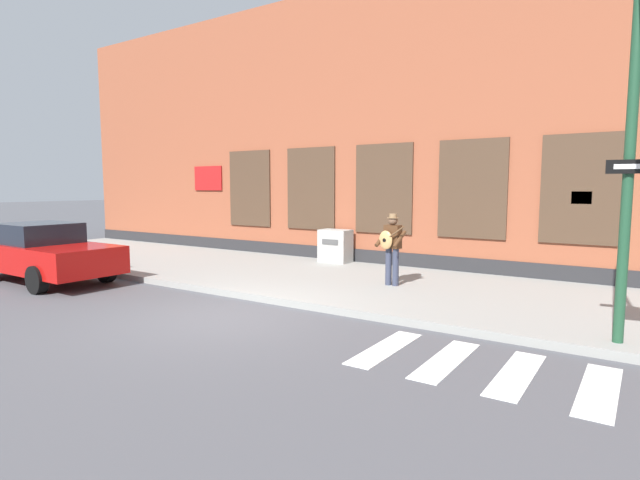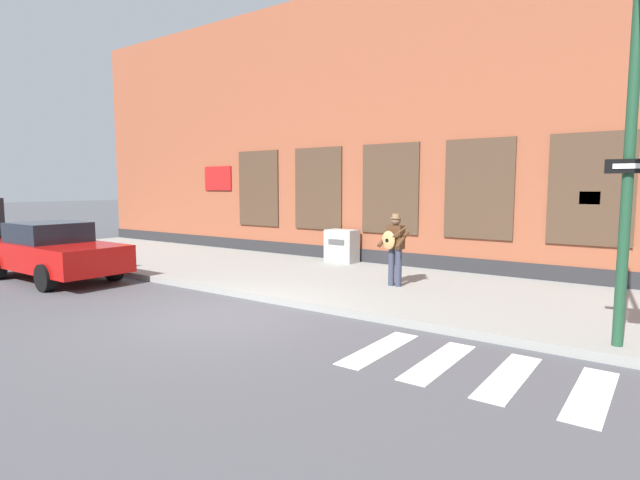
{
  "view_description": "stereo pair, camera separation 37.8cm",
  "coord_description": "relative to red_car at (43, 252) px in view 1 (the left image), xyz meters",
  "views": [
    {
      "loc": [
        6.62,
        -6.71,
        2.46
      ],
      "look_at": [
        1.1,
        1.63,
        1.4
      ],
      "focal_mm": 28.0,
      "sensor_mm": 36.0,
      "label": 1
    },
    {
      "loc": [
        6.93,
        -6.49,
        2.46
      ],
      "look_at": [
        1.1,
        1.63,
        1.4
      ],
      "focal_mm": 28.0,
      "sensor_mm": 36.0,
      "label": 2
    }
  ],
  "objects": [
    {
      "name": "ground_plane",
      "position": [
        6.49,
        -0.03,
        -0.77
      ],
      "size": [
        160.0,
        160.0,
        0.0
      ],
      "primitive_type": "plane",
      "color": "#4C4C51"
    },
    {
      "name": "sidewalk",
      "position": [
        6.49,
        3.99,
        -0.69
      ],
      "size": [
        28.0,
        5.4,
        0.15
      ],
      "color": "gray",
      "rests_on": "ground"
    },
    {
      "name": "building_backdrop",
      "position": [
        6.49,
        8.69,
        3.47
      ],
      "size": [
        28.0,
        4.06,
        8.5
      ],
      "color": "brown",
      "rests_on": "ground"
    },
    {
      "name": "crosswalk",
      "position": [
        12.25,
        -0.01,
        -0.76
      ],
      "size": [
        5.2,
        1.9,
        0.01
      ],
      "color": "silver",
      "rests_on": "ground"
    },
    {
      "name": "red_car",
      "position": [
        0.0,
        0.0,
        0.0
      ],
      "size": [
        4.62,
        2.02,
        1.53
      ],
      "color": "#B20F0C",
      "rests_on": "ground"
    },
    {
      "name": "busker",
      "position": [
        8.11,
        3.84,
        0.35
      ],
      "size": [
        0.72,
        0.57,
        1.69
      ],
      "color": "#33384C",
      "rests_on": "sidewalk"
    },
    {
      "name": "utility_box",
      "position": [
        5.08,
        6.24,
        -0.11
      ],
      "size": [
        0.94,
        0.62,
        1.0
      ],
      "color": "#ADADA8",
      "rests_on": "sidewalk"
    }
  ]
}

